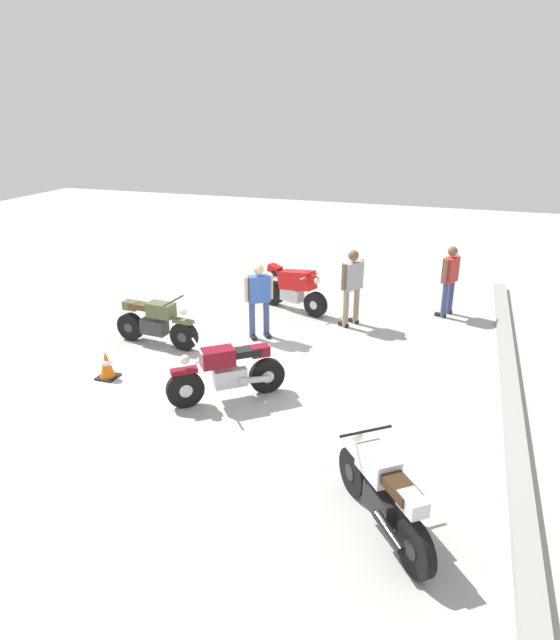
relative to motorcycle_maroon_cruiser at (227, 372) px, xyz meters
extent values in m
plane|color=#ADAAA3|center=(-1.13, 0.04, -0.52)|extent=(40.00, 40.00, 0.00)
cube|color=gray|center=(-1.13, 4.64, -0.45)|extent=(14.00, 0.30, 0.15)
cylinder|color=black|center=(0.47, -0.57, -0.20)|extent=(0.50, 0.57, 0.64)
cylinder|color=black|center=(-0.46, 0.55, -0.20)|extent=(0.50, 0.57, 0.64)
cylinder|color=silver|center=(0.47, -0.57, -0.20)|extent=(0.25, 0.26, 0.22)
cylinder|color=silver|center=(-0.46, 0.55, -0.20)|extent=(0.25, 0.26, 0.22)
cube|color=silver|center=(-0.03, 0.03, -0.10)|extent=(0.57, 0.61, 0.32)
cube|color=maroon|center=(0.10, -0.13, 0.30)|extent=(0.60, 0.64, 0.30)
cube|color=maroon|center=(0.47, -0.57, 0.15)|extent=(0.40, 0.44, 0.08)
cube|color=black|center=(-0.19, 0.22, 0.32)|extent=(0.58, 0.63, 0.12)
cube|color=maroon|center=(-0.38, 0.45, 0.30)|extent=(0.37, 0.39, 0.18)
cylinder|color=silver|center=(-0.15, 0.44, -0.15)|extent=(0.44, 0.50, 0.16)
cylinder|color=silver|center=(0.31, -0.38, 0.55)|extent=(0.56, 0.47, 0.04)
sphere|color=silver|center=(0.45, -0.55, 0.35)|extent=(0.16, 0.16, 0.16)
cylinder|color=black|center=(-1.65, -1.70, -0.22)|extent=(0.21, 0.61, 0.60)
cylinder|color=black|center=(-1.76, -3.05, -0.22)|extent=(0.21, 0.61, 0.60)
cylinder|color=#333333|center=(-1.65, -1.70, -0.22)|extent=(0.20, 0.22, 0.21)
cylinder|color=#333333|center=(-1.76, -3.05, -0.22)|extent=(0.20, 0.22, 0.21)
cube|color=#333333|center=(-1.71, -2.43, -0.12)|extent=(0.32, 0.58, 0.32)
cube|color=#515B38|center=(-1.69, -2.23, 0.28)|extent=(0.36, 0.58, 0.30)
cube|color=#515B38|center=(-1.65, -1.70, 0.11)|extent=(0.20, 0.45, 0.08)
cube|color=brown|center=(-1.73, -2.67, 0.30)|extent=(0.31, 0.62, 0.12)
cube|color=#515B38|center=(-1.76, -2.97, 0.28)|extent=(0.25, 0.34, 0.18)
cylinder|color=#333333|center=(-1.91, -2.81, -0.17)|extent=(0.15, 0.56, 0.16)
cylinder|color=#333333|center=(-1.67, -1.90, 0.53)|extent=(0.70, 0.09, 0.04)
sphere|color=silver|center=(-1.65, -1.68, 0.33)|extent=(0.16, 0.16, 0.16)
cylinder|color=black|center=(-4.42, 0.36, -0.22)|extent=(0.37, 0.62, 0.60)
cylinder|color=black|center=(-4.92, -0.90, -0.22)|extent=(0.43, 0.64, 0.60)
cylinder|color=silver|center=(-4.42, 0.36, -0.22)|extent=(0.24, 0.26, 0.21)
cylinder|color=silver|center=(-4.92, -0.90, -0.22)|extent=(0.24, 0.26, 0.21)
cube|color=silver|center=(-4.69, -0.32, -0.12)|extent=(0.47, 0.62, 0.32)
cube|color=red|center=(-4.64, -0.18, 0.28)|extent=(0.70, 1.05, 0.57)
cone|color=red|center=(-4.44, 0.31, 0.43)|extent=(0.45, 0.45, 0.39)
cube|color=black|center=(-4.78, -0.55, 0.35)|extent=(0.46, 0.65, 0.12)
cube|color=red|center=(-4.89, -0.83, 0.43)|extent=(0.33, 0.40, 0.23)
cylinder|color=silver|center=(-4.80, -0.81, 0.25)|extent=(0.23, 0.40, 0.17)
cylinder|color=silver|center=(-4.95, -0.75, 0.25)|extent=(0.23, 0.40, 0.17)
cylinder|color=silver|center=(-4.50, 0.18, 0.45)|extent=(0.66, 0.29, 0.04)
sphere|color=silver|center=(-4.41, 0.38, 0.38)|extent=(0.16, 0.16, 0.16)
cylinder|color=black|center=(1.78, 2.56, -0.20)|extent=(0.58, 0.49, 0.64)
cylinder|color=black|center=(2.91, 3.46, -0.20)|extent=(0.58, 0.49, 0.64)
cylinder|color=black|center=(1.78, 2.56, -0.20)|extent=(0.26, 0.25, 0.22)
cylinder|color=black|center=(2.91, 3.46, -0.20)|extent=(0.26, 0.25, 0.22)
cube|color=black|center=(2.39, 3.04, -0.10)|extent=(0.61, 0.57, 0.32)
cube|color=silver|center=(2.23, 2.91, 0.30)|extent=(0.64, 0.60, 0.30)
cube|color=silver|center=(1.78, 2.56, 0.15)|extent=(0.44, 0.40, 0.08)
cube|color=#382314|center=(2.58, 3.19, 0.32)|extent=(0.63, 0.58, 0.12)
cube|color=silver|center=(2.82, 3.38, 0.30)|extent=(0.39, 0.37, 0.18)
cylinder|color=black|center=(2.80, 3.15, -0.15)|extent=(0.50, 0.43, 0.16)
cylinder|color=black|center=(1.97, 2.71, 0.55)|extent=(0.46, 0.57, 0.04)
sphere|color=silver|center=(1.80, 2.57, 0.35)|extent=(0.16, 0.16, 0.16)
cylinder|color=gray|center=(-4.26, 1.37, -0.08)|extent=(0.18, 0.18, 0.88)
cube|color=black|center=(-4.29, 1.32, -0.48)|extent=(0.22, 0.27, 0.08)
cylinder|color=gray|center=(-3.96, 1.19, -0.08)|extent=(0.18, 0.18, 0.88)
cube|color=black|center=(-3.99, 1.14, -0.48)|extent=(0.22, 0.27, 0.08)
cube|color=#99999E|center=(-4.11, 1.28, 0.67)|extent=(0.54, 0.44, 0.62)
cylinder|color=brown|center=(-4.36, 1.44, 0.69)|extent=(0.12, 0.12, 0.59)
cylinder|color=brown|center=(-3.86, 1.13, 0.69)|extent=(0.12, 0.12, 0.59)
sphere|color=brown|center=(-4.11, 1.28, 1.13)|extent=(0.24, 0.24, 0.24)
cylinder|color=#384772|center=(-5.64, 3.41, -0.10)|extent=(0.17, 0.17, 0.84)
cube|color=black|center=(-5.67, 3.35, -0.48)|extent=(0.19, 0.28, 0.08)
cylinder|color=#384772|center=(-5.33, 3.28, -0.10)|extent=(0.17, 0.17, 0.84)
cube|color=black|center=(-5.36, 3.23, -0.48)|extent=(0.19, 0.28, 0.08)
cube|color=#B23333|center=(-5.49, 3.35, 0.62)|extent=(0.52, 0.38, 0.60)
cylinder|color=brown|center=(-5.75, 3.45, 0.64)|extent=(0.12, 0.12, 0.56)
cylinder|color=brown|center=(-5.23, 3.24, 0.64)|extent=(0.12, 0.12, 0.56)
sphere|color=brown|center=(-5.49, 3.35, 1.07)|extent=(0.23, 0.23, 0.23)
cylinder|color=#384772|center=(-2.69, -0.59, -0.11)|extent=(0.18, 0.18, 0.82)
cube|color=black|center=(-2.64, -0.56, -0.48)|extent=(0.27, 0.24, 0.08)
cylinder|color=#384772|center=(-2.89, -0.34, -0.11)|extent=(0.18, 0.18, 0.82)
cube|color=black|center=(-2.84, -0.30, -0.48)|extent=(0.27, 0.24, 0.08)
cube|color=#3359A5|center=(-2.79, -0.47, 0.59)|extent=(0.46, 0.50, 0.58)
cylinder|color=#D8AD8C|center=(-2.62, -0.68, 0.60)|extent=(0.13, 0.13, 0.55)
cylinder|color=#D8AD8C|center=(-2.96, -0.25, 0.60)|extent=(0.13, 0.13, 0.55)
sphere|color=#D8AD8C|center=(-2.79, -0.47, 1.02)|extent=(0.22, 0.22, 0.22)
cube|color=black|center=(-0.03, -2.47, -0.51)|extent=(0.36, 0.36, 0.03)
cone|color=orange|center=(-0.03, -2.47, -0.24)|extent=(0.28, 0.28, 0.50)
cylinder|color=white|center=(-0.03, -2.47, -0.20)|extent=(0.19, 0.19, 0.08)
camera|label=1|loc=(7.87, 3.59, 4.26)|focal=31.51mm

